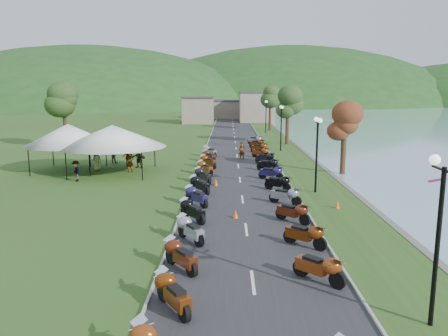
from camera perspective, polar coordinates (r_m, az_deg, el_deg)
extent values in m
cube|color=#2D2D2F|center=(51.31, 1.58, 2.59)|extent=(7.00, 120.00, 0.02)
cube|color=gray|center=(95.94, -0.08, 7.71)|extent=(18.00, 16.00, 5.00)
imported|color=slate|center=(37.47, -12.13, -0.55)|extent=(0.77, 0.70, 1.74)
imported|color=slate|center=(42.48, -14.15, 0.64)|extent=(0.90, 0.72, 1.62)
imported|color=slate|center=(34.93, -18.69, -1.66)|extent=(0.91, 1.10, 1.59)
cone|color=#F2590C|center=(23.74, 1.52, -6.06)|extent=(0.30, 0.30, 0.46)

